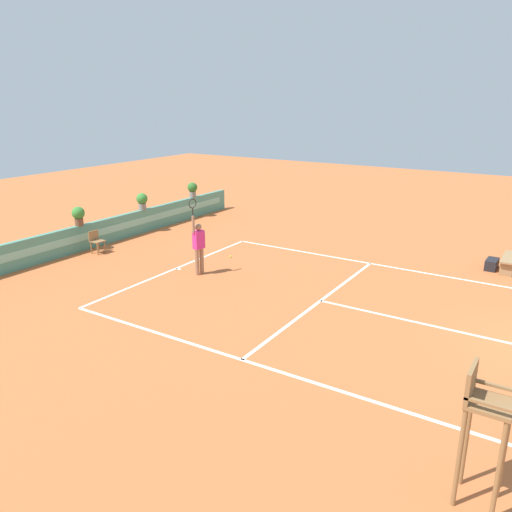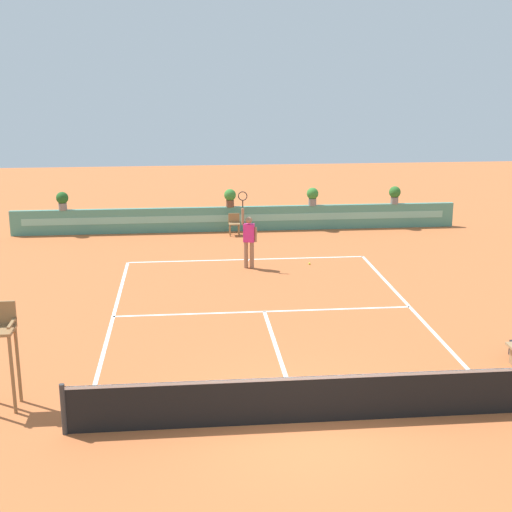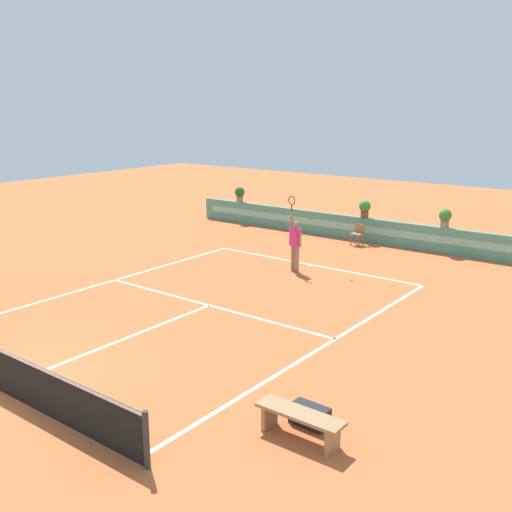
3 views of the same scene
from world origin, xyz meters
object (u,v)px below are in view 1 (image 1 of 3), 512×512
at_px(potted_plant_far_right, 192,189).
at_px(ball_kid_chair, 96,241).
at_px(bench_courtside, 509,260).
at_px(gear_bag, 492,264).
at_px(potted_plant_right, 142,200).
at_px(umpire_chair, 482,420).
at_px(tennis_ball_near_baseline, 231,256).
at_px(potted_plant_centre, 78,215).
at_px(tennis_player, 199,244).

bearing_deg(potted_plant_far_right, ball_kid_chair, -173.75).
distance_m(bench_courtside, gear_bag, 0.56).
bearing_deg(potted_plant_right, umpire_chair, -120.27).
height_order(ball_kid_chair, bench_courtside, ball_kid_chair).
distance_m(tennis_ball_near_baseline, potted_plant_far_right, 7.10).
xyz_separation_m(ball_kid_chair, gear_bag, (5.92, -13.00, -0.30)).
bearing_deg(potted_plant_right, bench_courtside, -78.94).
bearing_deg(bench_courtside, potted_plant_centre, 113.36).
distance_m(tennis_player, potted_plant_centre, 5.58).
bearing_deg(tennis_ball_near_baseline, ball_kid_chair, 115.86).
bearing_deg(potted_plant_centre, potted_plant_right, 0.00).
relative_size(bench_courtside, potted_plant_centre, 2.21).
height_order(ball_kid_chair, potted_plant_centre, potted_plant_centre).
relative_size(ball_kid_chair, tennis_player, 0.33).
bearing_deg(ball_kid_chair, tennis_player, -88.24).
distance_m(tennis_ball_near_baseline, potted_plant_right, 5.62).
height_order(umpire_chair, potted_plant_far_right, umpire_chair).
bearing_deg(potted_plant_far_right, potted_plant_centre, 180.00).
height_order(tennis_player, tennis_ball_near_baseline, tennis_player).
bearing_deg(ball_kid_chair, gear_bag, -65.52).
bearing_deg(potted_plant_centre, tennis_ball_near_baseline, -66.29).
xyz_separation_m(ball_kid_chair, tennis_ball_near_baseline, (2.24, -4.62, -0.44)).
relative_size(potted_plant_centre, potted_plant_far_right, 1.00).
height_order(tennis_ball_near_baseline, potted_plant_far_right, potted_plant_far_right).
height_order(ball_kid_chair, tennis_ball_near_baseline, ball_kid_chair).
distance_m(gear_bag, potted_plant_centre, 15.04).
relative_size(umpire_chair, potted_plant_far_right, 2.96).
bearing_deg(potted_plant_centre, umpire_chair, -109.86).
distance_m(tennis_player, tennis_ball_near_baseline, 2.33).
relative_size(potted_plant_far_right, potted_plant_right, 1.00).
relative_size(gear_bag, potted_plant_right, 0.97).
bearing_deg(ball_kid_chair, potted_plant_centre, 98.58).
xyz_separation_m(umpire_chair, bench_courtside, (11.61, 0.89, -0.97)).
bearing_deg(gear_bag, bench_courtside, -76.58).
xyz_separation_m(gear_bag, potted_plant_far_right, (0.77, 13.73, 1.23)).
bearing_deg(gear_bag, potted_plant_right, 100.97).
bearing_deg(potted_plant_centre, bench_courtside, -66.64).
relative_size(gear_bag, tennis_player, 0.27).
bearing_deg(umpire_chair, potted_plant_centre, 70.14).
bearing_deg(potted_plant_far_right, umpire_chair, -129.02).
bearing_deg(potted_plant_far_right, tennis_player, -139.63).
distance_m(ball_kid_chair, tennis_ball_near_baseline, 5.16).
bearing_deg(tennis_player, umpire_chair, -120.88).
bearing_deg(gear_bag, potted_plant_centre, 113.71).
relative_size(bench_courtside, tennis_player, 0.62).
bearing_deg(tennis_player, bench_courtside, -55.83).
xyz_separation_m(umpire_chair, tennis_player, (5.72, 9.57, -0.29)).
distance_m(umpire_chair, bench_courtside, 11.69).
xyz_separation_m(umpire_chair, ball_kid_chair, (5.57, 14.39, -0.86)).
bearing_deg(tennis_ball_near_baseline, potted_plant_far_right, 50.30).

